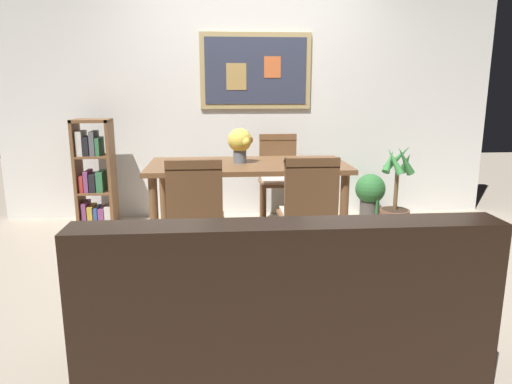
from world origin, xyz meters
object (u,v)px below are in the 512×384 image
dining_table (248,174)px  potted_palm (396,199)px  leather_couch (278,312)px  flower_vase (240,142)px  dining_chair_near_right (308,207)px  bookshelf (95,178)px  tv_remote (293,161)px  potted_ivy (370,193)px  dining_chair_near_left (196,210)px  dining_chair_far_right (279,172)px

dining_table → potted_palm: bearing=16.4°
leather_couch → flower_vase: flower_vase is taller
dining_chair_near_right → bookshelf: bearing=142.5°
tv_remote → potted_ivy: bearing=39.3°
dining_table → leather_couch: bearing=-89.0°
potted_ivy → flower_vase: flower_vase is taller
dining_chair_near_left → potted_ivy: bearing=41.2°
potted_ivy → potted_palm: bearing=-69.3°
dining_table → flower_vase: bearing=157.6°
dining_chair_far_right → potted_palm: size_ratio=1.08×
dining_table → leather_couch: (0.03, -1.86, -0.34)m
dining_chair_near_right → tv_remote: 0.76m
dining_chair_near_left → bookshelf: bearing=125.9°
dining_chair_far_right → bookshelf: bearing=179.9°
leather_couch → tv_remote: (0.36, 1.88, 0.45)m
dining_chair_near_right → flower_vase: bearing=121.8°
dining_chair_far_right → potted_ivy: size_ratio=1.76×
potted_ivy → potted_palm: potted_palm is taller
dining_chair_near_right → leather_couch: size_ratio=0.51×
dining_chair_near_left → leather_couch: bearing=-68.3°
leather_couch → potted_palm: 2.73m
bookshelf → potted_palm: 3.00m
flower_vase → tv_remote: flower_vase is taller
dining_chair_far_right → potted_palm: bearing=-13.9°
dining_chair_near_right → bookshelf: (-1.87, 1.44, -0.04)m
potted_palm → flower_vase: bearing=-165.1°
dining_chair_near_left → tv_remote: 1.13m
dining_chair_near_right → flower_vase: 0.95m
dining_table → dining_chair_near_left: size_ratio=1.85×
dining_chair_near_left → flower_vase: flower_vase is taller
dining_chair_near_right → tv_remote: (-0.00, 0.73, 0.22)m
bookshelf → dining_chair_near_right: bearing=-37.5°
potted_palm → flower_vase: size_ratio=2.86×
dining_chair_far_right → tv_remote: bearing=-87.6°
leather_couch → potted_palm: size_ratio=2.13×
potted_palm → tv_remote: (-1.10, -0.42, 0.46)m
tv_remote → dining_chair_near_right: bearing=-89.8°
dining_chair_near_right → bookshelf: size_ratio=0.84×
dining_table → dining_chair_near_left: (-0.41, -0.74, -0.11)m
dining_chair_near_right → potted_palm: size_ratio=1.08×
flower_vase → dining_chair_near_left: bearing=-114.6°
potted_palm → flower_vase: (-1.56, -0.42, 0.62)m
dining_table → dining_chair_far_right: (0.36, 0.72, -0.11)m
dining_chair_far_right → potted_palm: 1.19m
dining_table → dining_chair_far_right: 0.82m
bookshelf → potted_palm: size_ratio=1.28×
dining_table → bookshelf: size_ratio=1.56×
dining_chair_near_right → potted_palm: dining_chair_near_right is taller
dining_chair_near_left → dining_chair_near_right: bearing=2.4°
leather_couch → dining_table: bearing=91.0°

